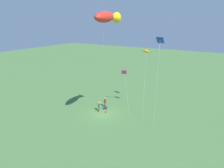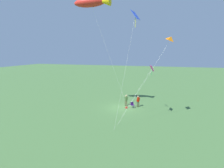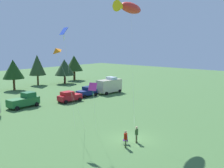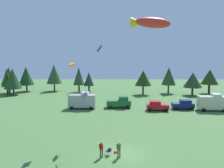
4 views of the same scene
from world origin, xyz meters
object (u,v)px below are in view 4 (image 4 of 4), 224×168
object	(u,v)px
car_navy_hatch	(183,105)
kite_large_fish	(149,23)
kite_delta_orange	(71,64)
kite_diamond_rainbow	(85,97)
car_red_sedan	(157,106)
truck_green_flatbed	(119,102)
van_camper_beige	(213,102)
folding_chair	(109,151)
van_motorhome_grey	(82,101)
person_kite_flyer	(119,148)
person_spectator	(101,148)
kite_diamond_blue	(100,51)
backpack_on_grass	(116,152)

from	to	relation	value
car_navy_hatch	kite_large_fish	world-z (taller)	kite_large_fish
kite_delta_orange	kite_diamond_rainbow	distance (m)	5.05
car_red_sedan	truck_green_flatbed	bearing A→B (deg)	-14.10
kite_delta_orange	van_camper_beige	bearing A→B (deg)	31.43
truck_green_flatbed	car_red_sedan	world-z (taller)	truck_green_flatbed
truck_green_flatbed	car_red_sedan	xyz separation A→B (m)	(7.30, -2.42, -0.15)
folding_chair	van_motorhome_grey	bearing A→B (deg)	-21.79
person_kite_flyer	person_spectator	bearing A→B (deg)	63.72
person_kite_flyer	kite_delta_orange	xyz separation A→B (m)	(-5.87, 5.37, 8.50)
kite_diamond_rainbow	car_red_sedan	bearing A→B (deg)	56.71
folding_chair	van_motorhome_grey	distance (m)	22.14
van_motorhome_grey	van_camper_beige	world-z (taller)	same
person_kite_flyer	van_motorhome_grey	world-z (taller)	van_motorhome_grey
van_motorhome_grey	truck_green_flatbed	distance (m)	7.62
car_red_sedan	car_navy_hatch	size ratio (longest dim) A/B	1.03
kite_diamond_blue	kite_delta_orange	bearing A→B (deg)	-139.35
person_spectator	kite_diamond_blue	bearing A→B (deg)	-32.65
person_spectator	kite_delta_orange	xyz separation A→B (m)	(-4.04, 5.37, 8.50)
van_camper_beige	kite_large_fish	size ratio (longest dim) A/B	0.37
person_kite_flyer	kite_diamond_rainbow	world-z (taller)	kite_diamond_rainbow
van_camper_beige	kite_diamond_rainbow	size ratio (longest dim) A/B	0.86
folding_chair	car_red_sedan	xyz separation A→B (m)	(8.93, 19.71, 0.46)
truck_green_flatbed	van_camper_beige	world-z (taller)	van_camper_beige
person_kite_flyer	car_navy_hatch	size ratio (longest dim) A/B	0.41
person_kite_flyer	backpack_on_grass	size ratio (longest dim) A/B	5.44
truck_green_flatbed	van_camper_beige	xyz separation A→B (m)	(18.10, -2.28, 0.54)
backpack_on_grass	car_red_sedan	world-z (taller)	car_red_sedan
car_red_sedan	kite_delta_orange	bearing A→B (deg)	51.50
backpack_on_grass	truck_green_flatbed	bearing A→B (deg)	87.67
folding_chair	person_kite_flyer	bearing A→B (deg)	-153.00
kite_delta_orange	folding_chair	bearing A→B (deg)	-45.37
folding_chair	car_navy_hatch	bearing A→B (deg)	-71.93
van_motorhome_grey	car_red_sedan	distance (m)	14.95
car_red_sedan	kite_diamond_blue	bearing A→B (deg)	53.38
kite_large_fish	person_spectator	bearing A→B (deg)	-144.03
car_navy_hatch	kite_diamond_rainbow	xyz separation A→B (m)	(-17.11, -18.88, 4.96)
kite_delta_orange	kite_diamond_rainbow	bearing A→B (deg)	-53.12
kite_large_fish	kite_diamond_rainbow	world-z (taller)	kite_large_fish
car_red_sedan	kite_diamond_rainbow	size ratio (longest dim) A/B	0.67
van_camper_beige	kite_diamond_rainbow	distance (m)	28.95
person_kite_flyer	person_spectator	xyz separation A→B (m)	(-1.82, 0.00, 0.00)
folding_chair	kite_diamond_rainbow	distance (m)	6.38
person_kite_flyer	kite_delta_orange	distance (m)	11.64
backpack_on_grass	kite_delta_orange	size ratio (longest dim) A/B	0.03
van_motorhome_grey	van_camper_beige	xyz separation A→B (m)	(25.66, -1.45, 0.00)
person_spectator	backpack_on_grass	size ratio (longest dim) A/B	5.44
van_camper_beige	folding_chair	bearing A→B (deg)	-130.97
kite_diamond_blue	kite_diamond_rainbow	bearing A→B (deg)	-102.65
person_spectator	kite_diamond_blue	distance (m)	13.17
van_motorhome_grey	kite_delta_orange	world-z (taller)	kite_delta_orange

